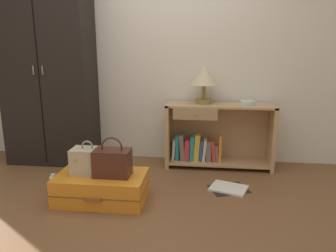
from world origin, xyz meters
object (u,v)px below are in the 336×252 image
(bookshelf, at_px, (214,136))
(suitcase_large, at_px, (102,187))
(table_lamp, at_px, (204,77))
(wardrobe, at_px, (49,69))
(handbag, at_px, (112,162))
(bottle, at_px, (54,185))
(train_case, at_px, (88,161))
(bowl, at_px, (247,103))
(open_book_on_floor, at_px, (229,188))

(bookshelf, xyz_separation_m, suitcase_large, (-0.97, -0.99, -0.22))
(table_lamp, bearing_deg, bookshelf, -8.71)
(bookshelf, distance_m, suitcase_large, 1.40)
(bookshelf, distance_m, table_lamp, 0.66)
(wardrobe, relative_size, handbag, 6.29)
(suitcase_large, relative_size, bottle, 3.97)
(bookshelf, height_order, table_lamp, table_lamp)
(wardrobe, xyz_separation_m, train_case, (0.75, -0.92, -0.71))
(bookshelf, height_order, train_case, bookshelf)
(wardrobe, height_order, bottle, wardrobe)
(wardrobe, bearing_deg, suitcase_large, -47.27)
(wardrobe, relative_size, table_lamp, 5.22)
(suitcase_large, xyz_separation_m, handbag, (0.11, -0.01, 0.24))
(bookshelf, xyz_separation_m, bottle, (-1.43, -0.93, -0.25))
(handbag, bearing_deg, bookshelf, 49.27)
(wardrobe, xyz_separation_m, bowl, (2.17, 0.04, -0.34))
(bookshelf, distance_m, train_case, 1.45)
(bowl, bearing_deg, suitcase_large, -143.38)
(bowl, height_order, bottle, bowl)
(table_lamp, relative_size, suitcase_large, 0.53)
(handbag, relative_size, bottle, 1.75)
(wardrobe, xyz_separation_m, open_book_on_floor, (1.97, -0.58, -1.06))
(handbag, height_order, open_book_on_floor, handbag)
(bottle, bearing_deg, table_lamp, 35.81)
(bookshelf, bearing_deg, wardrobe, -178.38)
(suitcase_large, relative_size, train_case, 2.62)
(table_lamp, xyz_separation_m, bowl, (0.46, -0.03, -0.26))
(wardrobe, distance_m, suitcase_large, 1.59)
(train_case, xyz_separation_m, handbag, (0.22, -0.03, 0.01))
(bookshelf, height_order, bottle, bookshelf)
(wardrobe, distance_m, train_case, 1.39)
(bottle, bearing_deg, bookshelf, 32.93)
(bowl, relative_size, suitcase_large, 0.22)
(handbag, bearing_deg, open_book_on_floor, 20.18)
(suitcase_large, distance_m, open_book_on_floor, 1.17)
(handbag, distance_m, open_book_on_floor, 1.12)
(bowl, distance_m, suitcase_large, 1.74)
(bowl, xyz_separation_m, suitcase_large, (-1.31, -0.97, -0.60))
(bowl, relative_size, bottle, 0.87)
(train_case, height_order, bottle, train_case)
(bookshelf, bearing_deg, suitcase_large, -134.40)
(wardrobe, height_order, open_book_on_floor, wardrobe)
(train_case, bearing_deg, suitcase_large, -7.58)
(bowl, bearing_deg, train_case, -146.07)
(wardrobe, xyz_separation_m, table_lamp, (1.71, 0.07, -0.08))
(wardrobe, height_order, handbag, wardrobe)
(table_lamp, bearing_deg, bottle, -144.19)
(wardrobe, relative_size, bookshelf, 1.84)
(wardrobe, distance_m, bowl, 2.20)
(bookshelf, xyz_separation_m, train_case, (-1.08, -0.97, 0.01))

